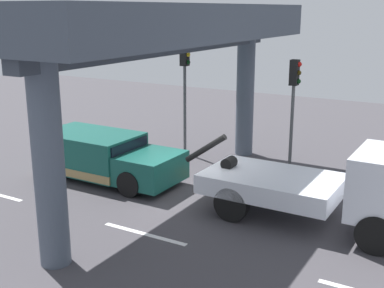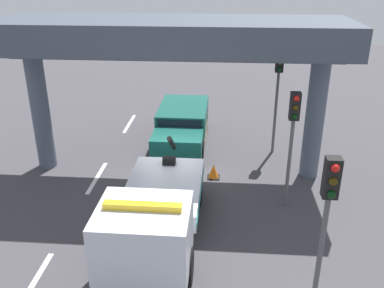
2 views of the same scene
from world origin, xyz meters
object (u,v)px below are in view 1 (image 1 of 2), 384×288
object	(u,v)px
traffic_light_far	(294,91)
traffic_cone_orange	(213,175)
tow_truck_white	(340,186)
towed_van_green	(103,157)
traffic_light_near	(185,74)

from	to	relation	value
traffic_light_far	traffic_cone_orange	xyz separation A→B (m)	(-1.87, -2.54, -2.71)
tow_truck_white	towed_van_green	size ratio (longest dim) A/B	1.39
traffic_light_far	traffic_cone_orange	bearing A→B (deg)	-126.40
traffic_light_near	traffic_cone_orange	bearing A→B (deg)	-44.02
traffic_light_far	tow_truck_white	bearing A→B (deg)	-55.75
tow_truck_white	traffic_cone_orange	size ratio (longest dim) A/B	12.83
towed_van_green	traffic_light_far	size ratio (longest dim) A/B	1.28
traffic_light_near	towed_van_green	bearing A→B (deg)	-102.12
tow_truck_white	towed_van_green	xyz separation A→B (m)	(-8.18, 0.00, -0.42)
traffic_light_near	traffic_light_far	size ratio (longest dim) A/B	1.11
towed_van_green	traffic_light_near	distance (m)	4.89
tow_truck_white	traffic_cone_orange	xyz separation A→B (m)	(-4.67, 1.57, -0.93)
traffic_cone_orange	traffic_light_near	bearing A→B (deg)	135.98
tow_truck_white	towed_van_green	world-z (taller)	tow_truck_white
tow_truck_white	traffic_cone_orange	distance (m)	5.01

